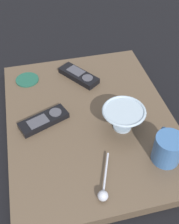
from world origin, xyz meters
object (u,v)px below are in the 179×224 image
drink_coaster (27,80)px  teaspoon (103,191)px  coffee_mug (168,148)px  tv_remote_far (44,120)px  tv_remote_near (79,75)px  cereal_bowl (123,118)px

drink_coaster → teaspoon: bearing=-73.4°
coffee_mug → tv_remote_far: size_ratio=0.66×
tv_remote_near → drink_coaster: (-0.19, 0.03, -0.01)m
tv_remote_near → tv_remote_far: tv_remote_near is taller
coffee_mug → drink_coaster: (-0.35, 0.44, -0.04)m
cereal_bowl → tv_remote_near: (-0.08, 0.27, -0.03)m
coffee_mug → teaspoon: coffee_mug is taller
cereal_bowl → tv_remote_far: size_ratio=0.79×
tv_remote_near → teaspoon: bearing=-94.5°
cereal_bowl → tv_remote_far: (-0.23, 0.08, -0.03)m
teaspoon → tv_remote_far: (-0.12, 0.28, -0.00)m
coffee_mug → tv_remote_far: bearing=145.8°
cereal_bowl → drink_coaster: (-0.27, 0.30, -0.04)m
cereal_bowl → coffee_mug: 0.16m
cereal_bowl → tv_remote_far: cereal_bowl is taller
cereal_bowl → drink_coaster: bearing=131.8°
coffee_mug → teaspoon: size_ratio=0.82×
tv_remote_far → tv_remote_near: bearing=51.7°
coffee_mug → cereal_bowl: bearing=120.3°
cereal_bowl → drink_coaster: size_ratio=1.56×
tv_remote_near → drink_coaster: size_ratio=1.92×
cereal_bowl → tv_remote_near: 0.28m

